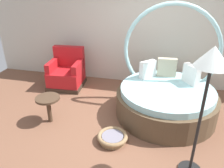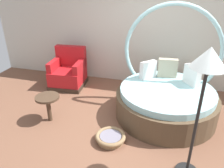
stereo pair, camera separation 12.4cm
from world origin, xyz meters
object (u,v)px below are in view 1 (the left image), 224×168
round_daybed (166,95)px  floor_lamp (210,71)px  pet_basket (112,138)px  red_armchair (67,73)px  side_table (48,102)px

round_daybed → floor_lamp: (0.39, -1.45, 1.13)m
round_daybed → pet_basket: 1.41m
round_daybed → red_armchair: bearing=164.0°
round_daybed → side_table: (-2.10, -0.83, 0.03)m
red_armchair → side_table: 1.56m
pet_basket → red_armchair: bearing=131.6°
floor_lamp → side_table: bearing=165.9°
pet_basket → floor_lamp: (1.21, -0.35, 1.46)m
red_armchair → side_table: red_armchair is taller
side_table → floor_lamp: bearing=-14.1°
pet_basket → floor_lamp: floor_lamp is taller
side_table → round_daybed: bearing=21.6°
floor_lamp → pet_basket: bearing=163.9°
red_armchair → side_table: size_ratio=1.81×
pet_basket → floor_lamp: size_ratio=0.28×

